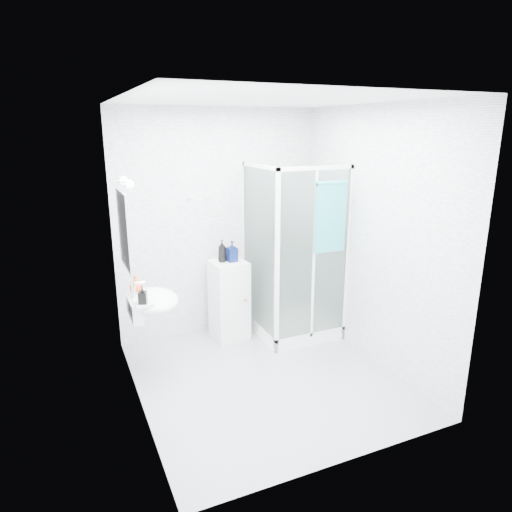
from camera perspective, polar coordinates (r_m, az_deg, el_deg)
name	(u,v)px	position (r m, az deg, el deg)	size (l,w,h in m)	color
room	(267,250)	(4.14, 1.33, 0.73)	(2.40, 2.60, 2.60)	white
shower_enclosure	(290,299)	(5.34, 4.29, -5.43)	(0.90, 0.95, 2.00)	white
wall_basin	(151,302)	(4.42, -12.97, -5.57)	(0.46, 0.56, 0.35)	white
mirror	(124,230)	(4.19, -16.22, 3.10)	(0.02, 0.60, 0.70)	white
vanity_lights	(126,182)	(4.13, -15.98, 8.86)	(0.10, 0.40, 0.08)	silver
wall_hooks	(198,198)	(5.14, -7.22, 7.19)	(0.23, 0.06, 0.03)	silver
storage_cabinet	(229,300)	(5.29, -3.38, -5.49)	(0.40, 0.42, 0.92)	white
hand_towel	(330,215)	(4.85, 9.28, 5.06)	(0.35, 0.05, 0.75)	teal
shampoo_bottle_a	(222,251)	(5.10, -4.26, 0.63)	(0.10, 0.10, 0.25)	black
shampoo_bottle_b	(232,251)	(5.11, -3.01, 0.59)	(0.11, 0.11, 0.24)	#0C1648
soap_dispenser_orange	(136,284)	(4.48, -14.83, -3.41)	(0.12, 0.12, 0.16)	#DD521A
soap_dispenser_black	(143,295)	(4.18, -14.00, -4.74)	(0.07, 0.08, 0.16)	black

